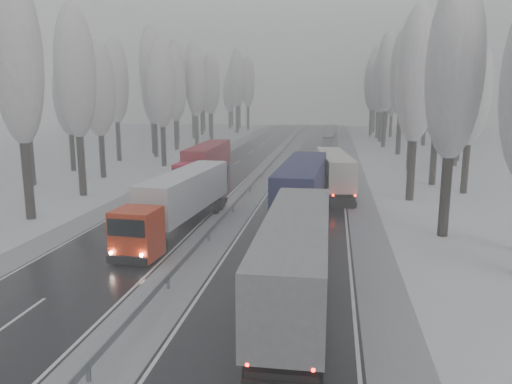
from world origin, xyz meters
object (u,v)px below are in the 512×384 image
(truck_blue_box, at_px, (303,185))
(box_truck_distant, at_px, (330,130))
(truck_red_red, at_px, (206,162))
(truck_cream_box, at_px, (333,169))
(truck_red_white, at_px, (181,198))
(truck_grey_tarp, at_px, (297,251))

(truck_blue_box, height_order, box_truck_distant, truck_blue_box)
(box_truck_distant, bearing_deg, truck_red_red, -96.00)
(truck_red_red, bearing_deg, truck_cream_box, -12.38)
(truck_blue_box, bearing_deg, truck_red_red, 131.78)
(truck_blue_box, bearing_deg, truck_cream_box, 80.43)
(truck_red_white, bearing_deg, truck_cream_box, 59.85)
(truck_blue_box, xyz_separation_m, truck_red_white, (-8.15, -4.56, -0.29))
(truck_cream_box, xyz_separation_m, truck_red_white, (-10.31, -15.10, 0.04))
(truck_grey_tarp, distance_m, truck_cream_box, 26.36)
(truck_blue_box, distance_m, truck_red_red, 17.13)
(truck_grey_tarp, relative_size, truck_cream_box, 1.11)
(truck_blue_box, relative_size, box_truck_distant, 2.44)
(truck_cream_box, bearing_deg, truck_blue_box, -108.62)
(truck_grey_tarp, distance_m, truck_red_white, 14.29)
(box_truck_distant, xyz_separation_m, truck_red_red, (-12.17, -60.32, 1.00))
(box_truck_distant, bearing_deg, truck_blue_box, -85.54)
(truck_grey_tarp, distance_m, truck_blue_box, 15.79)
(box_truck_distant, height_order, truck_red_white, truck_red_white)
(truck_red_white, distance_m, truck_red_red, 17.94)
(truck_blue_box, xyz_separation_m, truck_cream_box, (2.16, 10.54, -0.34))
(truck_grey_tarp, height_order, box_truck_distant, truck_grey_tarp)
(box_truck_distant, relative_size, truck_red_red, 0.46)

